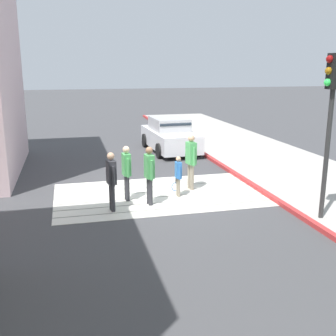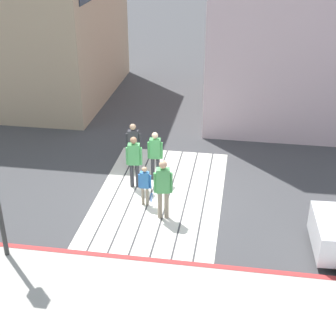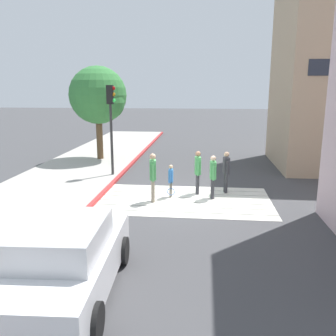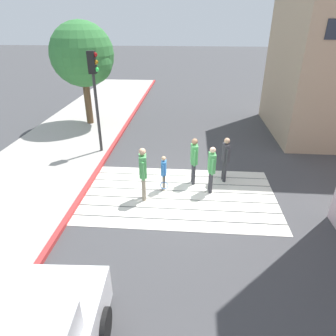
# 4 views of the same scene
# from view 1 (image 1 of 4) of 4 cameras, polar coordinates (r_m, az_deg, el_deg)

# --- Properties ---
(ground_plane) EXTENTS (120.00, 120.00, 0.00)m
(ground_plane) POSITION_cam_1_polar(r_m,az_deg,el_deg) (12.96, -1.35, -3.71)
(ground_plane) COLOR #424244
(crosswalk_stripes) EXTENTS (6.40, 3.80, 0.01)m
(crosswalk_stripes) POSITION_cam_1_polar(r_m,az_deg,el_deg) (12.96, -1.35, -3.68)
(crosswalk_stripes) COLOR silver
(crosswalk_stripes) RESTS_ON ground
(sidewalk_west) EXTENTS (4.80, 40.00, 0.12)m
(sidewalk_west) POSITION_cam_1_polar(r_m,az_deg,el_deg) (15.11, 19.86, -1.72)
(sidewalk_west) COLOR #ADA8A0
(sidewalk_west) RESTS_ON ground
(curb_painted) EXTENTS (0.16, 40.00, 0.13)m
(curb_painted) POSITION_cam_1_polar(r_m,az_deg,el_deg) (13.97, 11.79, -2.40)
(curb_painted) COLOR #BC3333
(curb_painted) RESTS_ON ground
(car_parked_near_curb) EXTENTS (2.15, 4.38, 1.57)m
(car_parked_near_curb) POSITION_cam_1_polar(r_m,az_deg,el_deg) (19.39, 0.26, 4.51)
(car_parked_near_curb) COLOR white
(car_parked_near_curb) RESTS_ON ground
(traffic_light_corner) EXTENTS (0.39, 0.28, 4.24)m
(traffic_light_corner) POSITION_cam_1_polar(r_m,az_deg,el_deg) (10.81, 21.67, 8.21)
(traffic_light_corner) COLOR #2D2D2D
(traffic_light_corner) RESTS_ON ground
(pedestrian_adult_lead) EXTENTS (0.26, 0.50, 1.72)m
(pedestrian_adult_lead) POSITION_cam_1_polar(r_m,az_deg,el_deg) (11.77, -2.60, -0.47)
(pedestrian_adult_lead) COLOR #333338
(pedestrian_adult_lead) RESTS_ON ground
(pedestrian_adult_trailing) EXTENTS (0.24, 0.49, 1.66)m
(pedestrian_adult_trailing) POSITION_cam_1_polar(r_m,az_deg,el_deg) (12.21, -5.79, -0.16)
(pedestrian_adult_trailing) COLOR #333338
(pedestrian_adult_trailing) RESTS_ON ground
(pedestrian_adult_side) EXTENTS (0.27, 0.49, 1.67)m
(pedestrian_adult_side) POSITION_cam_1_polar(r_m,az_deg,el_deg) (11.36, -7.87, -1.29)
(pedestrian_adult_side) COLOR #333338
(pedestrian_adult_side) RESTS_ON ground
(pedestrian_teen_behind) EXTENTS (0.29, 0.52, 1.81)m
(pedestrian_teen_behind) POSITION_cam_1_polar(r_m,az_deg,el_deg) (13.25, 3.21, 1.41)
(pedestrian_teen_behind) COLOR gray
(pedestrian_teen_behind) RESTS_ON ground
(pedestrian_child_with_racket) EXTENTS (0.28, 0.39, 1.27)m
(pedestrian_child_with_racket) POSITION_cam_1_polar(r_m,az_deg,el_deg) (12.58, 1.42, -0.86)
(pedestrian_child_with_racket) COLOR gray
(pedestrian_child_with_racket) RESTS_ON ground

